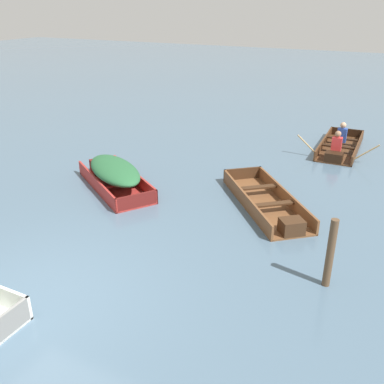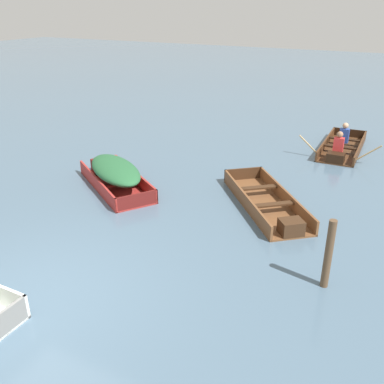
{
  "view_description": "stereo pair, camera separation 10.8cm",
  "coord_description": "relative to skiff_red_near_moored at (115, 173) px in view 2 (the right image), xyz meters",
  "views": [
    {
      "loc": [
        4.62,
        -3.61,
        4.28
      ],
      "look_at": [
        0.64,
        4.23,
        0.35
      ],
      "focal_mm": 40.0,
      "sensor_mm": 36.0,
      "label": 1
    },
    {
      "loc": [
        4.72,
        -3.56,
        4.28
      ],
      "look_at": [
        0.64,
        4.23,
        0.35
      ],
      "focal_mm": 40.0,
      "sensor_mm": 36.0,
      "label": 2
    }
  ],
  "objects": [
    {
      "name": "mooring_post",
      "position": [
        5.53,
        -1.75,
        0.22
      ],
      "size": [
        0.13,
        0.13,
        1.22
      ],
      "primitive_type": "cylinder",
      "color": "brown",
      "rests_on": "ground"
    },
    {
      "name": "rowboat_dark_varnish_with_crew",
      "position": [
        4.54,
        5.45,
        -0.21
      ],
      "size": [
        2.33,
        3.04,
        0.88
      ],
      "color": "#4C2D19",
      "rests_on": "ground"
    },
    {
      "name": "skiff_wooden_brown_mid_moored",
      "position": [
        3.77,
        0.59,
        -0.27
      ],
      "size": [
        2.8,
        3.05,
        0.34
      ],
      "color": "brown",
      "rests_on": "ground"
    },
    {
      "name": "skiff_red_near_moored",
      "position": [
        0.0,
        0.0,
        0.0
      ],
      "size": [
        2.89,
        2.4,
        0.67
      ],
      "color": "#AD2D28",
      "rests_on": "ground"
    },
    {
      "name": "ground_plane",
      "position": [
        1.57,
        -4.32,
        -0.38
      ],
      "size": [
        80.0,
        80.0,
        0.0
      ],
      "primitive_type": "plane",
      "color": "slate"
    }
  ]
}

